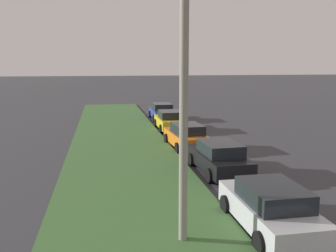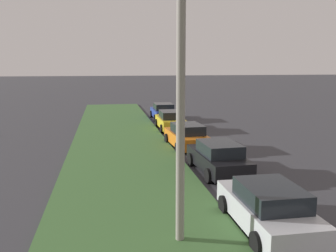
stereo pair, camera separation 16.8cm
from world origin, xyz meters
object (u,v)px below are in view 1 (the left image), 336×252
at_px(parked_car_silver, 270,208).
at_px(parked_car_blue, 162,112).
at_px(parked_car_black, 219,158).
at_px(streetlight, 197,88).
at_px(parked_car_orange, 187,136).
at_px(parked_car_yellow, 170,120).

xyz_separation_m(parked_car_silver, parked_car_blue, (22.64, -0.43, 0.00)).
distance_m(parked_car_black, streetlight, 7.84).
xyz_separation_m(parked_car_black, parked_car_blue, (16.69, -0.09, 0.00)).
xyz_separation_m(parked_car_orange, parked_car_blue, (11.46, -0.40, 0.00)).
bearing_deg(parked_car_black, parked_car_orange, 0.48).
xyz_separation_m(parked_car_black, parked_car_yellow, (11.41, 0.15, 0.00)).
bearing_deg(parked_car_blue, parked_car_silver, 179.01).
relative_size(parked_car_silver, parked_car_yellow, 1.00).
distance_m(parked_car_silver, parked_car_orange, 11.19).
xyz_separation_m(parked_car_silver, parked_car_yellow, (17.36, -0.18, 0.00)).
height_order(parked_car_orange, streetlight, streetlight).
xyz_separation_m(parked_car_orange, streetlight, (-11.58, 2.47, 3.67)).
relative_size(parked_car_black, parked_car_yellow, 1.02).
height_order(parked_car_black, streetlight, streetlight).
relative_size(parked_car_black, parked_car_orange, 1.00).
distance_m(parked_car_silver, parked_car_blue, 22.65).
bearing_deg(streetlight, parked_car_black, -23.59).
xyz_separation_m(parked_car_orange, parked_car_yellow, (6.18, -0.15, 0.00)).
height_order(parked_car_black, parked_car_orange, same).
relative_size(parked_car_black, parked_car_blue, 1.02).
bearing_deg(parked_car_blue, streetlight, 173.00).
height_order(parked_car_black, parked_car_yellow, same).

